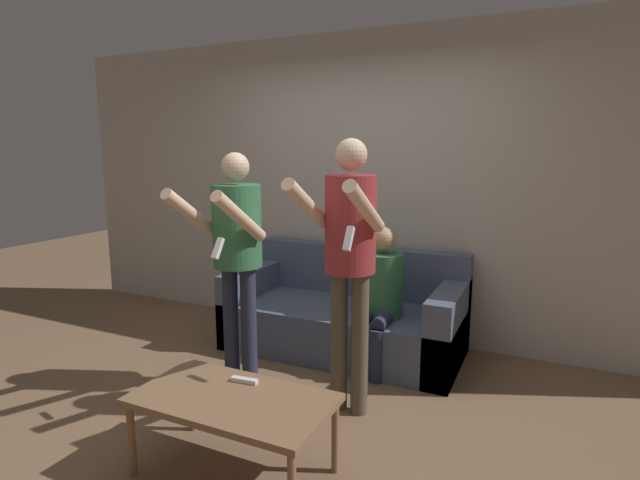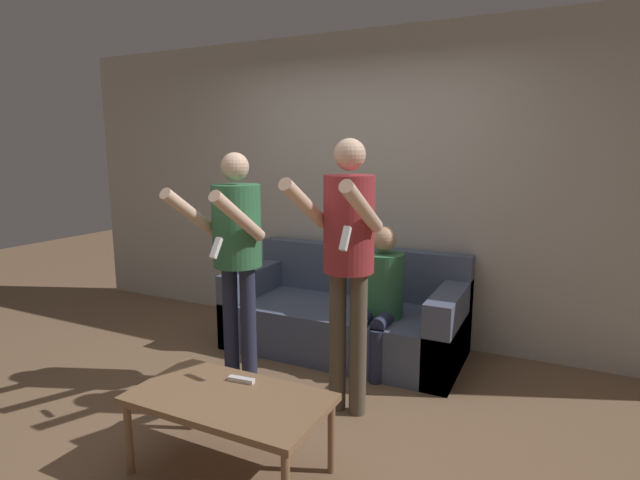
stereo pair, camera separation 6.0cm
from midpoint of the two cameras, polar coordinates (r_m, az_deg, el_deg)
The scene contains 8 objects.
ground_plane at distance 3.43m, azimuth -6.73°, elevation -19.24°, with size 14.00×14.00×0.00m, color brown.
wall_back at distance 4.53m, azimuth 4.46°, elevation 6.02°, with size 6.40×0.06×2.70m.
couch at distance 4.30m, azimuth 2.46°, elevation -8.79°, with size 1.95×0.90×0.84m.
person_standing_left at distance 3.48m, azimuth -10.07°, elevation -0.39°, with size 0.46×0.69×1.67m.
person_standing_right at distance 3.07m, azimuth 2.80°, elevation -0.75°, with size 0.44×0.67×1.75m.
person_seated at distance 3.89m, azimuth 6.42°, elevation -5.95°, with size 0.32×0.54×1.11m.
coffee_table at distance 2.74m, azimuth -10.58°, elevation -17.95°, with size 1.03×0.56×0.44m.
remote_on_table at distance 2.85m, azimuth -9.25°, elevation -15.55°, with size 0.15×0.05×0.02m.
Camera 1 is at (1.58, -2.53, 1.69)m, focal length 28.00 mm.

